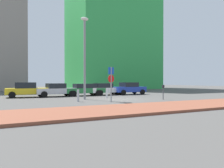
% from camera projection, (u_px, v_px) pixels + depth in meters
% --- Properties ---
extents(ground_plane, '(120.00, 120.00, 0.00)m').
position_uv_depth(ground_plane, '(119.00, 99.00, 19.04)').
color(ground_plane, '#4C4947').
extents(sidewalk_brick, '(40.00, 4.06, 0.14)m').
position_uv_depth(sidewalk_brick, '(169.00, 106.00, 12.99)').
color(sidewalk_brick, brown).
rests_on(sidewalk_brick, ground).
extents(parked_car_yellow, '(4.20, 2.09, 1.52)m').
position_uv_depth(parked_car_yellow, '(27.00, 90.00, 21.52)').
color(parked_car_yellow, gold).
rests_on(parked_car_yellow, ground).
extents(parked_car_silver, '(4.32, 2.31, 1.42)m').
position_uv_depth(parked_car_silver, '(56.00, 90.00, 22.46)').
color(parked_car_silver, '#B7BABF').
rests_on(parked_car_silver, ground).
extents(parked_car_green, '(4.61, 2.02, 1.36)m').
position_uv_depth(parked_car_green, '(85.00, 89.00, 23.90)').
color(parked_car_green, '#237238').
rests_on(parked_car_green, ground).
extents(parked_car_white, '(4.13, 2.18, 1.40)m').
position_uv_depth(parked_car_white, '(105.00, 89.00, 25.14)').
color(parked_car_white, white).
rests_on(parked_car_white, ground).
extents(parked_car_blue, '(4.11, 2.11, 1.51)m').
position_uv_depth(parked_car_blue, '(129.00, 88.00, 26.09)').
color(parked_car_blue, '#1E389E').
rests_on(parked_car_blue, ground).
extents(parking_sign_post, '(0.59, 0.17, 2.76)m').
position_uv_depth(parking_sign_post, '(111.00, 80.00, 16.53)').
color(parking_sign_post, gray).
rests_on(parking_sign_post, ground).
extents(parking_meter, '(0.18, 0.14, 1.31)m').
position_uv_depth(parking_meter, '(163.00, 90.00, 18.79)').
color(parking_meter, '#4C4C51').
rests_on(parking_meter, ground).
extents(street_lamp, '(0.70, 0.36, 7.36)m').
position_uv_depth(street_lamp, '(85.00, 51.00, 18.78)').
color(street_lamp, gray).
rests_on(street_lamp, ground).
extents(traffic_bollard_near, '(0.18, 0.18, 0.98)m').
position_uv_depth(traffic_bollard_near, '(78.00, 96.00, 16.77)').
color(traffic_bollard_near, '#B7B7BC').
rests_on(traffic_bollard_near, ground).
extents(traffic_bollard_mid, '(0.18, 0.18, 0.95)m').
position_uv_depth(traffic_bollard_mid, '(107.00, 93.00, 20.63)').
color(traffic_bollard_mid, '#B7B7BC').
rests_on(traffic_bollard_mid, ground).
extents(building_colorful_midrise, '(17.91, 16.86, 29.00)m').
position_uv_depth(building_colorful_midrise, '(110.00, 27.00, 49.88)').
color(building_colorful_midrise, green).
rests_on(building_colorful_midrise, ground).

